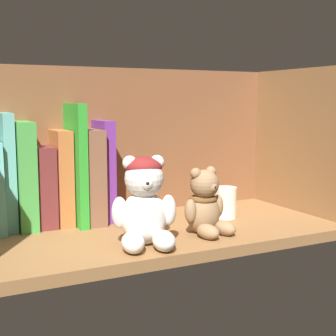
{
  "coord_description": "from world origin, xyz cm",
  "views": [
    {
      "loc": [
        -36.58,
        -80.79,
        25.69
      ],
      "look_at": [
        3.64,
        0.0,
        13.4
      ],
      "focal_mm": 52.42,
      "sensor_mm": 36.0,
      "label": 1
    }
  ],
  "objects_px": {
    "book_6": "(60,177)",
    "teddy_bear_smaller": "(205,206)",
    "book_5": "(43,186)",
    "book_3": "(7,172)",
    "pillar_candle": "(225,203)",
    "book_9": "(102,170)",
    "teddy_bear_larger": "(144,203)",
    "book_4": "(23,175)",
    "book_8": "(87,175)",
    "book_7": "(73,163)"
  },
  "relations": [
    {
      "from": "book_7",
      "to": "book_9",
      "type": "height_order",
      "value": "book_7"
    },
    {
      "from": "book_9",
      "to": "pillar_candle",
      "type": "relative_size",
      "value": 3.13
    },
    {
      "from": "book_6",
      "to": "book_3",
      "type": "bearing_deg",
      "value": 180.0
    },
    {
      "from": "book_6",
      "to": "book_9",
      "type": "height_order",
      "value": "book_9"
    },
    {
      "from": "teddy_bear_smaller",
      "to": "book_5",
      "type": "bearing_deg",
      "value": 142.18
    },
    {
      "from": "book_6",
      "to": "book_8",
      "type": "xyz_separation_m",
      "value": [
        0.05,
        0.0,
        0.0
      ]
    },
    {
      "from": "book_6",
      "to": "pillar_candle",
      "type": "xyz_separation_m",
      "value": [
        0.31,
        -0.11,
        -0.06
      ]
    },
    {
      "from": "teddy_bear_smaller",
      "to": "book_6",
      "type": "bearing_deg",
      "value": 138.02
    },
    {
      "from": "teddy_bear_larger",
      "to": "teddy_bear_smaller",
      "type": "xyz_separation_m",
      "value": [
        0.13,
        0.02,
        -0.02
      ]
    },
    {
      "from": "teddy_bear_larger",
      "to": "pillar_candle",
      "type": "distance_m",
      "value": 0.25
    },
    {
      "from": "pillar_candle",
      "to": "book_3",
      "type": "bearing_deg",
      "value": 165.5
    },
    {
      "from": "book_4",
      "to": "book_5",
      "type": "bearing_deg",
      "value": 0.0
    },
    {
      "from": "book_6",
      "to": "teddy_bear_smaller",
      "type": "bearing_deg",
      "value": -41.98
    },
    {
      "from": "book_7",
      "to": "book_6",
      "type": "bearing_deg",
      "value": 180.0
    },
    {
      "from": "book_8",
      "to": "teddy_bear_smaller",
      "type": "height_order",
      "value": "book_8"
    },
    {
      "from": "book_6",
      "to": "teddy_bear_smaller",
      "type": "height_order",
      "value": "book_6"
    },
    {
      "from": "book_6",
      "to": "book_7",
      "type": "distance_m",
      "value": 0.04
    },
    {
      "from": "book_7",
      "to": "pillar_candle",
      "type": "distance_m",
      "value": 0.32
    },
    {
      "from": "book_6",
      "to": "book_8",
      "type": "relative_size",
      "value": 1.0
    },
    {
      "from": "book_5",
      "to": "book_6",
      "type": "relative_size",
      "value": 0.84
    },
    {
      "from": "book_5",
      "to": "teddy_bear_smaller",
      "type": "bearing_deg",
      "value": -37.82
    },
    {
      "from": "book_5",
      "to": "book_4",
      "type": "bearing_deg",
      "value": 180.0
    },
    {
      "from": "book_4",
      "to": "book_6",
      "type": "distance_m",
      "value": 0.07
    },
    {
      "from": "book_5",
      "to": "teddy_bear_larger",
      "type": "height_order",
      "value": "book_5"
    },
    {
      "from": "book_5",
      "to": "teddy_bear_smaller",
      "type": "relative_size",
      "value": 1.27
    },
    {
      "from": "teddy_bear_smaller",
      "to": "book_8",
      "type": "bearing_deg",
      "value": 129.65
    },
    {
      "from": "book_6",
      "to": "teddy_bear_larger",
      "type": "xyz_separation_m",
      "value": [
        0.09,
        -0.21,
        -0.02
      ]
    },
    {
      "from": "book_4",
      "to": "pillar_candle",
      "type": "relative_size",
      "value": 3.14
    },
    {
      "from": "book_5",
      "to": "book_7",
      "type": "bearing_deg",
      "value": 0.0
    },
    {
      "from": "teddy_bear_smaller",
      "to": "pillar_candle",
      "type": "distance_m",
      "value": 0.13
    },
    {
      "from": "book_6",
      "to": "book_7",
      "type": "bearing_deg",
      "value": 0.0
    },
    {
      "from": "book_3",
      "to": "pillar_candle",
      "type": "bearing_deg",
      "value": -14.5
    },
    {
      "from": "teddy_bear_smaller",
      "to": "book_3",
      "type": "bearing_deg",
      "value": 148.42
    },
    {
      "from": "book_8",
      "to": "book_7",
      "type": "bearing_deg",
      "value": 180.0
    },
    {
      "from": "book_6",
      "to": "book_9",
      "type": "bearing_deg",
      "value": 0.0
    },
    {
      "from": "book_6",
      "to": "teddy_bear_larger",
      "type": "relative_size",
      "value": 1.22
    },
    {
      "from": "book_9",
      "to": "book_7",
      "type": "bearing_deg",
      "value": 180.0
    },
    {
      "from": "pillar_candle",
      "to": "book_4",
      "type": "bearing_deg",
      "value": 164.46
    },
    {
      "from": "book_4",
      "to": "book_8",
      "type": "bearing_deg",
      "value": 0.0
    },
    {
      "from": "book_7",
      "to": "teddy_bear_larger",
      "type": "distance_m",
      "value": 0.22
    },
    {
      "from": "teddy_bear_smaller",
      "to": "pillar_candle",
      "type": "relative_size",
      "value": 1.89
    },
    {
      "from": "book_5",
      "to": "pillar_candle",
      "type": "distance_m",
      "value": 0.36
    },
    {
      "from": "book_9",
      "to": "book_3",
      "type": "bearing_deg",
      "value": 180.0
    },
    {
      "from": "book_5",
      "to": "book_7",
      "type": "xyz_separation_m",
      "value": [
        0.06,
        0.0,
        0.04
      ]
    },
    {
      "from": "book_5",
      "to": "book_9",
      "type": "relative_size",
      "value": 0.77
    },
    {
      "from": "book_4",
      "to": "book_8",
      "type": "relative_size",
      "value": 1.09
    },
    {
      "from": "pillar_candle",
      "to": "teddy_bear_smaller",
      "type": "bearing_deg",
      "value": -139.2
    },
    {
      "from": "book_9",
      "to": "teddy_bear_smaller",
      "type": "height_order",
      "value": "book_9"
    },
    {
      "from": "teddy_bear_larger",
      "to": "book_5",
      "type": "bearing_deg",
      "value": 119.97
    },
    {
      "from": "book_4",
      "to": "teddy_bear_larger",
      "type": "distance_m",
      "value": 0.26
    }
  ]
}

